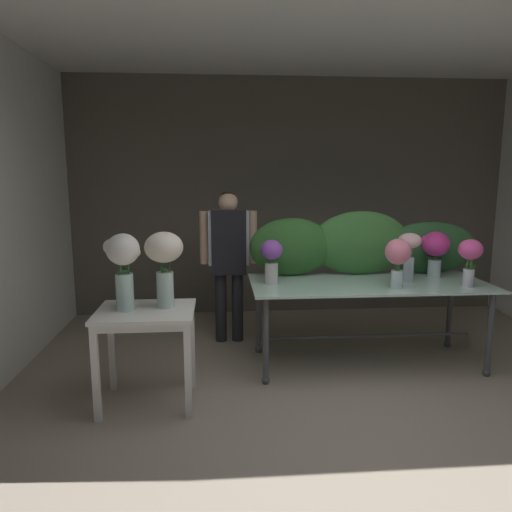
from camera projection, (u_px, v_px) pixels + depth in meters
name	position (u px, v px, depth m)	size (l,w,h in m)	color
ground_plane	(313.00, 357.00, 4.70)	(7.39, 7.39, 0.00)	gray
wall_back	(290.00, 198.00, 6.10)	(5.60, 0.12, 2.96)	#5B564C
wall_left	(6.00, 208.00, 4.23)	(0.12, 3.48, 2.96)	silver
ceiling_slab	(321.00, 31.00, 4.19)	(5.72, 3.48, 0.12)	silver
display_table_glass	(368.00, 293.00, 4.42)	(2.18, 0.93, 0.80)	#B0D8C8
side_table_white	(146.00, 322.00, 3.65)	(0.74, 0.61, 0.76)	white
florist	(229.00, 250.00, 4.99)	(0.60, 0.24, 1.60)	#232328
foliage_backdrop	(361.00, 246.00, 4.70)	(2.29, 0.27, 0.63)	#2D6028
vase_fuchsia_freesia	(470.00, 255.00, 4.18)	(0.21, 0.21, 0.42)	silver
vase_magenta_stock	(435.00, 248.00, 4.58)	(0.27, 0.26, 0.44)	silver
vase_rosy_roses	(398.00, 257.00, 4.12)	(0.23, 0.22, 0.44)	silver
vase_violet_ranunculus	(271.00, 258.00, 4.31)	(0.20, 0.20, 0.40)	silver
vase_blush_hydrangea	(409.00, 250.00, 4.38)	(0.24, 0.21, 0.45)	silver
vase_white_roses_tall	(123.00, 263.00, 3.56)	(0.28, 0.25, 0.59)	silver
vase_cream_lisianthus_tall	(164.00, 258.00, 3.64)	(0.29, 0.29, 0.59)	silver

